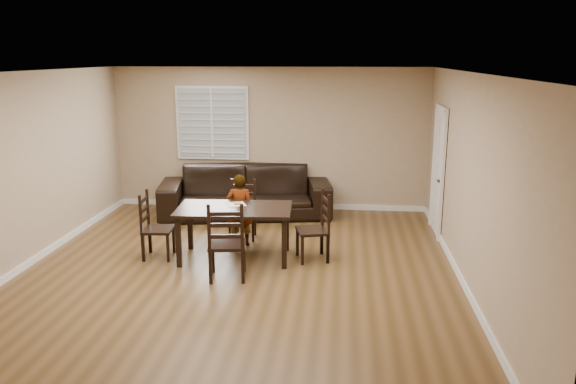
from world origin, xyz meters
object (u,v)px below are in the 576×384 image
Objects in this scene: chair_right at (321,229)px; child at (240,210)px; dining_table at (234,214)px; donut at (237,203)px; chair_far at (226,246)px; chair_near at (243,211)px; sofa at (246,191)px; chair_left at (150,228)px.

chair_right is 1.38m from child.
child is at bearing -126.34° from chair_right.
chair_right is (1.25, 0.10, -0.22)m from dining_table.
chair_right reaches higher than donut.
chair_near is at bearing -94.67° from chair_far.
chair_near is 9.11× the size of donut.
sofa is (-1.49, 2.19, -0.01)m from chair_right.
chair_near is at bearing 90.03° from dining_table.
chair_right is at bearing 1.15° from dining_table.
donut is at bearing -88.86° from chair_near.
chair_left reaches higher than chair_near.
chair_left is 1.39m from child.
chair_left reaches higher than sofa.
sofa is at bearing 94.60° from chair_near.
child reaches higher than chair_right.
child is 0.47m from donut.
donut is 2.14m from sofa.
chair_left is at bearing -122.71° from sofa.
chair_right is 0.89× the size of child.
child is (-0.10, 1.47, 0.08)m from chair_far.
chair_near is 0.84× the size of child.
sofa is (-0.30, 3.16, -0.04)m from chair_far.
child is at bearing 96.21° from donut.
chair_right is at bearing -39.32° from chair_near.
child reaches higher than chair_left.
sofa is (-0.24, 2.29, -0.23)m from dining_table.
sofa is at bearing -90.64° from child.
chair_far is 1.07× the size of chair_right.
chair_near reaches higher than sofa.
chair_far reaches higher than dining_table.
chair_right reaches higher than chair_left.
chair_near is 0.46m from child.
chair_right is (1.18, 0.98, -0.03)m from chair_far.
child is (1.21, 0.67, 0.12)m from chair_left.
dining_table is 1.07m from chair_near.
chair_right is at bearing -65.46° from sofa.
dining_table is 1.71× the size of chair_left.
chair_right is at bearing -148.86° from chair_far.
chair_left reaches higher than dining_table.
child is 0.37× the size of sofa.
chair_far is (0.12, -1.91, 0.06)m from chair_near.
chair_left reaches higher than donut.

